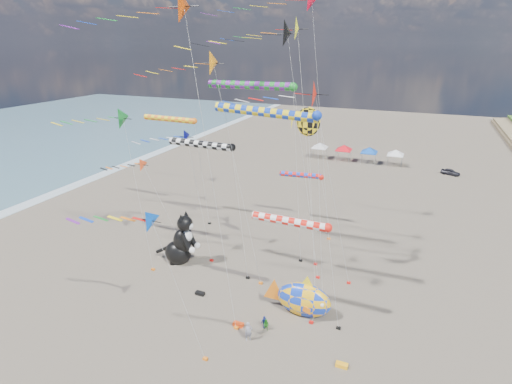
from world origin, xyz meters
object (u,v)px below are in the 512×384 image
object	(u,v)px
cat_inflatable	(180,238)
child_blue	(264,322)
fish_inflatable	(303,300)
person_adult	(248,331)
parked_car	(450,172)
child_green	(266,325)

from	to	relation	value
cat_inflatable	child_blue	xyz separation A→B (m)	(12.34, -6.51, -2.46)
cat_inflatable	fish_inflatable	bearing A→B (deg)	-14.57
person_adult	parked_car	bearing A→B (deg)	30.60
cat_inflatable	child_green	distance (m)	14.55
cat_inflatable	child_green	xyz separation A→B (m)	(12.64, -6.76, -2.50)
child_green	parked_car	xyz separation A→B (m)	(15.92, 52.16, 0.04)
cat_inflatable	person_adult	bearing A→B (deg)	-37.02
cat_inflatable	child_green	bearing A→B (deg)	-29.50
cat_inflatable	child_blue	distance (m)	14.17
fish_inflatable	person_adult	world-z (taller)	fish_inflatable
child_green	person_adult	bearing A→B (deg)	-107.62
person_adult	child_blue	size ratio (longest dim) A/B	1.51
cat_inflatable	parked_car	distance (m)	53.68
person_adult	child_green	distance (m)	1.92
person_adult	parked_car	world-z (taller)	person_adult
person_adult	fish_inflatable	bearing A→B (deg)	15.74
person_adult	parked_car	size ratio (longest dim) A/B	0.51
cat_inflatable	parked_car	world-z (taller)	cat_inflatable
fish_inflatable	child_blue	bearing A→B (deg)	-129.74
fish_inflatable	parked_car	world-z (taller)	fish_inflatable
child_blue	parked_car	world-z (taller)	child_blue
child_blue	cat_inflatable	bearing A→B (deg)	91.29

